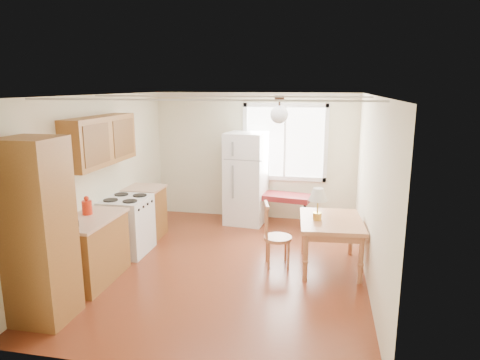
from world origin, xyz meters
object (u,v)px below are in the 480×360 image
(bench, at_px, (276,197))
(chair, at_px, (272,231))
(dining_table, at_px, (331,226))
(refrigerator, at_px, (246,178))

(bench, xyz_separation_m, chair, (0.16, -1.95, -0.00))
(bench, distance_m, dining_table, 2.08)
(chair, bearing_deg, bench, 81.52)
(refrigerator, distance_m, dining_table, 2.46)
(dining_table, bearing_deg, refrigerator, 126.80)
(refrigerator, xyz_separation_m, chair, (0.75, -1.98, -0.34))
(dining_table, bearing_deg, bench, 114.95)
(refrigerator, bearing_deg, dining_table, -43.14)
(refrigerator, height_order, chair, refrigerator)
(bench, relative_size, chair, 1.46)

